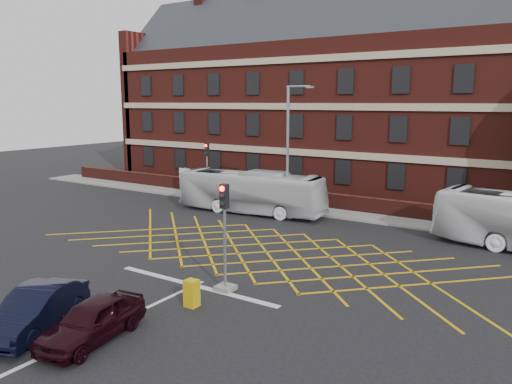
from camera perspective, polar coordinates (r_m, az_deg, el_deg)
The scene contains 15 objects.
ground at distance 23.41m, azimuth -1.46°, elevation -8.07°, with size 120.00×120.00×0.00m, color black.
victorian_building at distance 42.13m, azimuth 16.34°, elevation 10.53°, with size 51.00×12.17×20.40m.
boundary_wall at distance 34.41m, azimuth 10.93°, elevation -1.32°, with size 56.00×0.50×1.10m, color #4B1914.
far_pavement at distance 33.61m, azimuth 10.25°, elevation -2.43°, with size 60.00×3.00×0.12m, color slate.
box_junction_hatching at distance 25.00m, azimuth 1.17°, elevation -6.84°, with size 11.50×0.12×0.02m, color #CC990C.
stop_line at distance 20.79m, azimuth -7.04°, elevation -10.54°, with size 8.00×0.30×0.02m, color silver.
centre_line at distance 16.81m, azimuth -22.09°, elevation -16.51°, with size 0.15×14.00×0.02m, color silver.
bus_left at distance 33.33m, azimuth -0.58°, elevation 0.02°, with size 2.39×10.20×2.84m, color silver.
car_navy at distance 18.16m, azimuth -23.85°, elevation -12.18°, with size 1.50×4.29×1.41m, color black.
car_maroon at distance 16.84m, azimuth -18.23°, elevation -13.77°, with size 1.56×3.88×1.32m, color black.
traffic_light_near at distance 19.61m, azimuth -3.58°, elevation -6.35°, with size 0.70×0.70×4.27m.
traffic_light_far at distance 38.04m, azimuth -5.58°, elevation 1.78°, with size 0.70×0.70×4.27m.
street_lamp at distance 31.81m, azimuth 3.72°, elevation 2.06°, with size 2.25×1.00×8.34m.
direction_signs at distance 40.25m, azimuth -8.12°, elevation 1.64°, with size 1.10×0.16×2.20m.
utility_cabinet at distance 18.67m, azimuth -7.36°, elevation -11.40°, with size 0.46×0.43×1.00m, color gold.
Camera 1 is at (12.64, -18.26, 7.39)m, focal length 35.00 mm.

